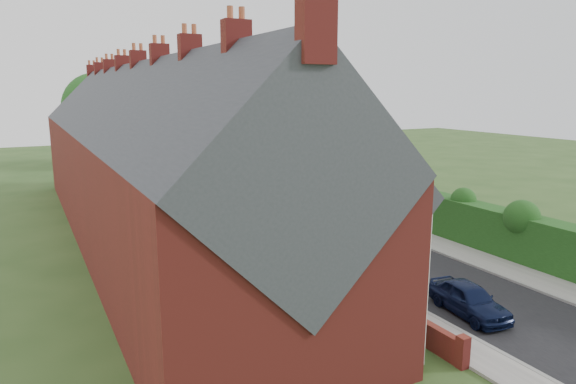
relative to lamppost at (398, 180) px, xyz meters
name	(u,v)px	position (x,y,z in m)	size (l,w,h in m)	color
ground	(394,256)	(-3.40, -4.00, -3.30)	(140.00, 140.00, 0.00)	#2D4C1E
road	(291,214)	(-3.90, 7.00, -3.29)	(6.00, 58.00, 0.02)	black
pavement_hedge_side	(338,208)	(0.20, 7.00, -3.24)	(2.20, 58.00, 0.12)	gray
pavement_house_side	(242,220)	(-7.75, 7.00, -3.24)	(1.70, 58.00, 0.12)	gray
kerb_hedge_side	(327,209)	(-0.85, 7.00, -3.23)	(0.18, 58.00, 0.13)	gray
kerb_house_side	(252,218)	(-6.95, 7.00, -3.23)	(0.18, 58.00, 0.13)	gray
hedge	(358,186)	(2.00, 7.00, -1.70)	(2.10, 58.00, 2.85)	#193D13
terrace_row	(146,165)	(-14.27, 5.98, 1.18)	(9.05, 40.50, 11.50)	maroon
garden_wall_row	(233,219)	(-8.75, 6.00, -2.84)	(0.35, 40.35, 1.10)	maroon
lamppost	(398,180)	(0.00, 0.00, 0.00)	(0.32, 0.32, 5.16)	black
tree_far_left	(159,117)	(-6.05, 36.08, 2.41)	(7.14, 6.80, 9.29)	#332316
tree_far_right	(203,110)	(-0.01, 38.08, 3.02)	(7.98, 7.60, 10.31)	#332316
tree_far_back	(102,109)	(-11.99, 39.08, 3.32)	(8.40, 8.00, 10.82)	#332316
car_navy	(469,299)	(-5.45, -11.16, -2.64)	(1.55, 3.85, 1.31)	black
car_silver_a	(378,258)	(-5.63, -5.43, -2.62)	(1.43, 4.10, 1.35)	#9E9EA2
car_silver_b	(318,228)	(-5.25, 1.00, -2.65)	(2.13, 4.63, 1.29)	#9EA0A5
car_white	(280,207)	(-5.00, 6.60, -2.52)	(2.17, 5.34, 1.55)	white
car_green	(235,196)	(-6.26, 11.83, -2.57)	(1.71, 4.26, 1.45)	#113A21
car_red	(226,185)	(-5.35, 16.34, -2.57)	(1.54, 4.43, 1.46)	maroon
car_beige	(204,175)	(-5.11, 22.92, -2.64)	(2.17, 4.70, 1.31)	tan
car_grey	(176,168)	(-6.40, 28.31, -2.58)	(2.01, 4.95, 1.44)	#4C4F53
horse	(283,194)	(-2.72, 10.51, -2.50)	(0.86, 1.88, 1.59)	#52341E
horse_cart	(272,185)	(-2.72, 12.54, -2.17)	(1.24, 2.74, 1.98)	black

